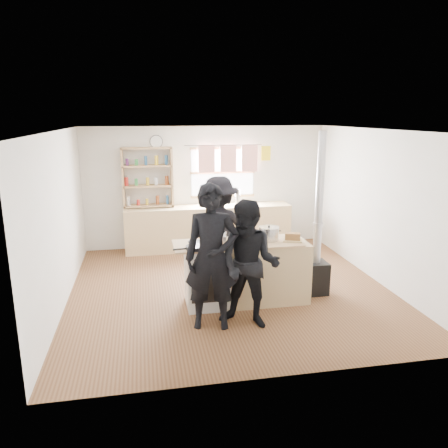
{
  "coord_description": "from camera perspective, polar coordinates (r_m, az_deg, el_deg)",
  "views": [
    {
      "loc": [
        -1.31,
        -6.45,
        2.72
      ],
      "look_at": [
        -0.11,
        -0.1,
        1.1
      ],
      "focal_mm": 35.0,
      "sensor_mm": 36.0,
      "label": 1
    }
  ],
  "objects": [
    {
      "name": "bread_board",
      "position": [
        6.44,
        8.95,
        -1.77
      ],
      "size": [
        0.33,
        0.28,
        0.12
      ],
      "color": "tan",
      "rests_on": "cooking_island"
    },
    {
      "name": "shelving_unit",
      "position": [
        8.87,
        -9.95,
        6.05
      ],
      "size": [
        1.0,
        0.28,
        1.2
      ],
      "color": "tan",
      "rests_on": "back_counter"
    },
    {
      "name": "cooking_island",
      "position": [
        6.48,
        2.97,
        -6.3
      ],
      "size": [
        1.97,
        0.64,
        0.93
      ],
      "color": "white",
      "rests_on": "ground"
    },
    {
      "name": "roast_tray",
      "position": [
        6.21,
        1.97,
        -2.26
      ],
      "size": [
        0.33,
        0.29,
        0.08
      ],
      "color": "silver",
      "rests_on": "cooking_island"
    },
    {
      "name": "ground",
      "position": [
        7.12,
        0.73,
        -8.42
      ],
      "size": [
        5.0,
        5.0,
        0.01
      ],
      "primitive_type": "cube",
      "color": "brown",
      "rests_on": "ground"
    },
    {
      "name": "person_near_right",
      "position": [
        5.65,
        3.32,
        -5.34
      ],
      "size": [
        1.03,
        0.96,
        1.69
      ],
      "primitive_type": "imported",
      "rotation": [
        0.0,
        0.0,
        -0.51
      ],
      "color": "black",
      "rests_on": "ground"
    },
    {
      "name": "skillet_greens",
      "position": [
        6.0,
        -3.73,
        -3.04
      ],
      "size": [
        0.31,
        0.31,
        0.05
      ],
      "color": "black",
      "rests_on": "cooking_island"
    },
    {
      "name": "stockpot_counter",
      "position": [
        6.43,
        5.88,
        -1.23
      ],
      "size": [
        0.3,
        0.3,
        0.22
      ],
      "color": "#B5B5B7",
      "rests_on": "cooking_island"
    },
    {
      "name": "thermos",
      "position": [
        9.03,
        1.78,
        3.47
      ],
      "size": [
        0.1,
        0.1,
        0.31
      ],
      "primitive_type": "cylinder",
      "color": "silver",
      "rests_on": "back_counter"
    },
    {
      "name": "flue_heater",
      "position": [
        6.88,
        12.0,
        -3.77
      ],
      "size": [
        0.35,
        0.35,
        2.5
      ],
      "color": "black",
      "rests_on": "ground"
    },
    {
      "name": "back_counter",
      "position": [
        9.05,
        -2.04,
        -0.44
      ],
      "size": [
        3.4,
        0.55,
        0.9
      ],
      "primitive_type": "cube",
      "color": "#D2B47F",
      "rests_on": "ground"
    },
    {
      "name": "person_near_left",
      "position": [
        5.58,
        -1.6,
        -4.39
      ],
      "size": [
        0.76,
        0.57,
        1.9
      ],
      "primitive_type": "imported",
      "rotation": [
        0.0,
        0.0,
        -0.18
      ],
      "color": "black",
      "rests_on": "ground"
    },
    {
      "name": "stockpot_stove",
      "position": [
        6.3,
        -0.63,
        -1.68
      ],
      "size": [
        0.22,
        0.22,
        0.18
      ],
      "color": "silver",
      "rests_on": "cooking_island"
    },
    {
      "name": "person_far",
      "position": [
        7.13,
        -0.67,
        -0.83
      ],
      "size": [
        1.23,
        0.84,
        1.77
      ],
      "primitive_type": "imported",
      "rotation": [
        0.0,
        0.0,
        3.31
      ],
      "color": "black",
      "rests_on": "ground"
    }
  ]
}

